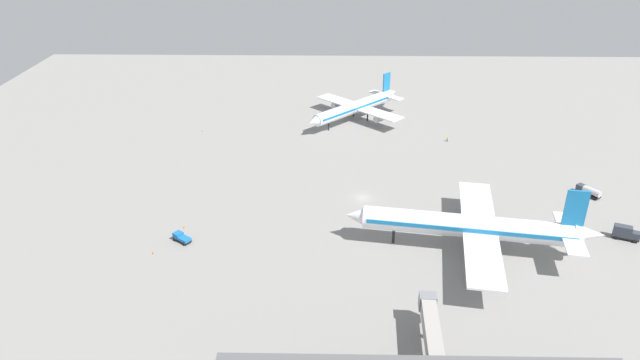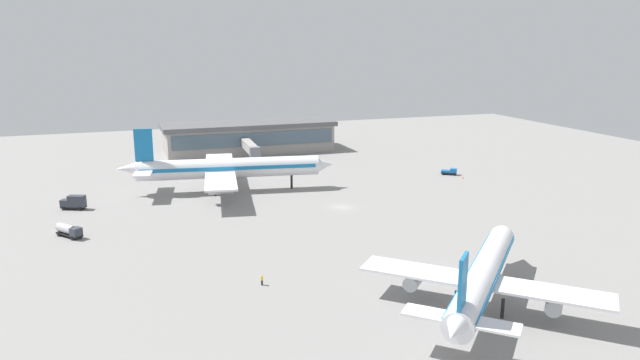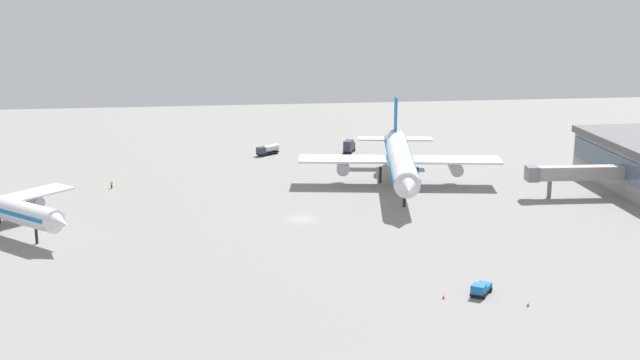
% 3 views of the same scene
% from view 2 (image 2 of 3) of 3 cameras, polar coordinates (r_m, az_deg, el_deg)
% --- Properties ---
extents(ground, '(288.00, 288.00, 0.00)m').
position_cam_2_polar(ground, '(139.17, 2.10, -2.62)').
color(ground, gray).
extents(terminal_building, '(59.62, 20.15, 10.49)m').
position_cam_2_polar(terminal_building, '(209.85, -6.91, 4.19)').
color(terminal_building, '#9E9993').
rests_on(terminal_building, ground).
extents(airplane_at_gate, '(55.20, 44.70, 16.84)m').
position_cam_2_polar(airplane_at_gate, '(154.19, -9.00, 1.14)').
color(airplane_at_gate, white).
rests_on(airplane_at_gate, ground).
extents(airplane_taxiing, '(34.40, 35.16, 13.48)m').
position_cam_2_polar(airplane_taxiing, '(89.99, 15.48, -8.86)').
color(airplane_taxiing, white).
rests_on(airplane_taxiing, ground).
extents(pushback_tractor, '(4.68, 4.11, 1.90)m').
position_cam_2_polar(pushback_tractor, '(176.41, 12.42, 0.81)').
color(pushback_tractor, black).
rests_on(pushback_tractor, ground).
extents(catering_truck, '(5.90, 3.94, 3.30)m').
position_cam_2_polar(catering_truck, '(148.17, -22.64, -1.99)').
color(catering_truck, black).
rests_on(catering_truck, ground).
extents(fuel_truck, '(5.34, 6.16, 2.50)m').
position_cam_2_polar(fuel_truck, '(127.97, -23.05, -4.49)').
color(fuel_truck, black).
rests_on(fuel_truck, ground).
extents(ground_crew_worker, '(0.42, 0.58, 1.67)m').
position_cam_2_polar(ground_crew_worker, '(96.10, -5.62, -9.58)').
color(ground_crew_worker, '#1E2338').
rests_on(ground_crew_worker, ground).
extents(jet_bridge, '(4.02, 21.32, 6.74)m').
position_cam_2_polar(jet_bridge, '(189.53, -6.78, 3.16)').
color(jet_bridge, '#9E9993').
rests_on(jet_bridge, ground).
extents(safety_cone_near_gate, '(0.44, 0.44, 0.60)m').
position_cam_2_polar(safety_cone_near_gate, '(183.58, 12.92, 1.05)').
color(safety_cone_near_gate, '#EA590C').
rests_on(safety_cone_near_gate, ground).
extents(safety_cone_mid_apron, '(0.44, 0.44, 0.60)m').
position_cam_2_polar(safety_cone_mid_apron, '(172.25, 13.62, 0.22)').
color(safety_cone_mid_apron, '#EA590C').
rests_on(safety_cone_mid_apron, ground).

